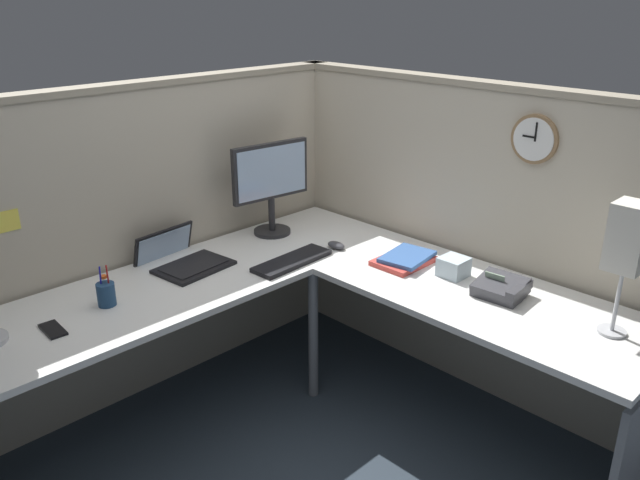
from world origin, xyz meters
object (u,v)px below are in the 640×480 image
(laptop, at_px, (181,259))
(tissue_box, at_px, (453,267))
(keyboard, at_px, (292,261))
(cell_phone, at_px, (53,330))
(book_stack, at_px, (405,259))
(pen_cup, at_px, (106,294))
(office_phone, at_px, (502,288))
(wall_clock, at_px, (535,139))
(monitor, at_px, (271,181))
(desk_lamp_paper, at_px, (629,241))
(computer_mouse, at_px, (336,245))

(laptop, distance_m, tissue_box, 1.30)
(laptop, bearing_deg, keyboard, -44.07)
(keyboard, relative_size, cell_phone, 2.99)
(book_stack, bearing_deg, pen_cup, 153.84)
(laptop, distance_m, keyboard, 0.54)
(office_phone, relative_size, book_stack, 0.73)
(office_phone, xyz_separation_m, wall_clock, (0.30, 0.08, 0.60))
(monitor, height_order, book_stack, monitor)
(desk_lamp_paper, xyz_separation_m, wall_clock, (0.28, 0.55, 0.25))
(pen_cup, bearing_deg, book_stack, -26.16)
(laptop, xyz_separation_m, pen_cup, (-0.47, -0.15, 0.03))
(cell_phone, relative_size, office_phone, 0.66)
(desk_lamp_paper, bearing_deg, keyboard, 107.09)
(keyboard, relative_size, office_phone, 1.96)
(book_stack, bearing_deg, monitor, 103.80)
(monitor, height_order, keyboard, monitor)
(office_phone, relative_size, wall_clock, 1.00)
(monitor, bearing_deg, keyboard, -117.93)
(monitor, distance_m, desk_lamp_paper, 1.77)
(cell_phone, bearing_deg, wall_clock, -25.30)
(desk_lamp_paper, distance_m, wall_clock, 0.67)
(office_phone, bearing_deg, pen_cup, 138.01)
(pen_cup, distance_m, book_stack, 1.39)
(keyboard, xyz_separation_m, cell_phone, (-1.11, 0.17, -0.01))
(cell_phone, distance_m, book_stack, 1.60)
(wall_clock, bearing_deg, desk_lamp_paper, -116.70)
(laptop, distance_m, pen_cup, 0.49)
(monitor, xyz_separation_m, office_phone, (0.20, -1.29, -0.26))
(computer_mouse, relative_size, wall_clock, 0.47)
(monitor, relative_size, tissue_box, 4.17)
(tissue_box, bearing_deg, pen_cup, 146.25)
(cell_phone, height_order, book_stack, book_stack)
(pen_cup, distance_m, desk_lamp_paper, 2.07)
(computer_mouse, distance_m, office_phone, 0.90)
(monitor, bearing_deg, wall_clock, -67.41)
(keyboard, bearing_deg, tissue_box, -58.68)
(computer_mouse, xyz_separation_m, book_stack, (0.10, -0.37, 0.00))
(monitor, height_order, pen_cup, monitor)
(desk_lamp_paper, bearing_deg, laptop, 114.86)
(computer_mouse, bearing_deg, office_phone, -82.83)
(desk_lamp_paper, xyz_separation_m, tissue_box, (0.01, 0.74, -0.34))
(monitor, relative_size, cell_phone, 3.47)
(cell_phone, bearing_deg, book_stack, -16.96)
(keyboard, xyz_separation_m, tissue_box, (0.43, -0.64, 0.03))
(cell_phone, height_order, desk_lamp_paper, desk_lamp_paper)
(book_stack, bearing_deg, cell_phone, 159.61)
(pen_cup, relative_size, desk_lamp_paper, 0.34)
(cell_phone, height_order, tissue_box, tissue_box)
(monitor, relative_size, computer_mouse, 4.81)
(laptop, xyz_separation_m, tissue_box, (0.82, -1.01, 0.02))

